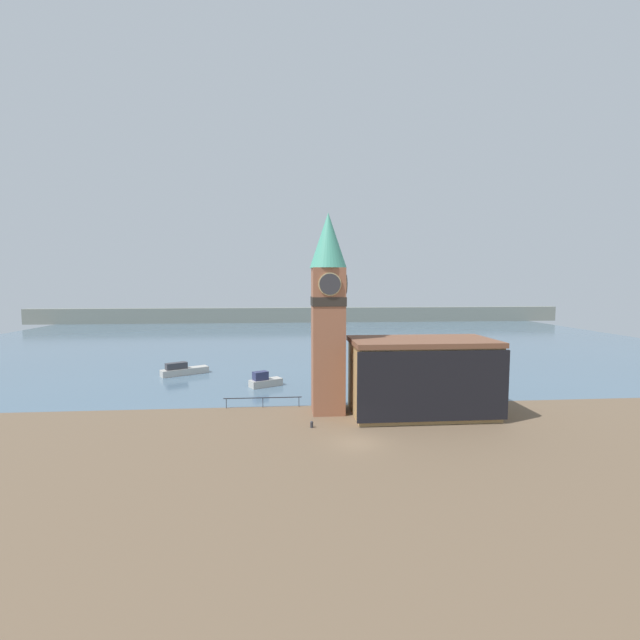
% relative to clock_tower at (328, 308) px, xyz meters
% --- Properties ---
extents(ground_plane, '(160.00, 160.00, 0.00)m').
position_rel_clock_tower_xyz_m(ground_plane, '(1.55, -8.67, -10.77)').
color(ground_plane, brown).
extents(water, '(160.00, 120.00, 0.00)m').
position_rel_clock_tower_xyz_m(water, '(1.55, 62.40, -10.77)').
color(water, slate).
rests_on(water, ground_plane).
extents(far_shoreline, '(180.00, 3.00, 5.00)m').
position_rel_clock_tower_xyz_m(far_shoreline, '(1.55, 102.40, -8.27)').
color(far_shoreline, gray).
rests_on(far_shoreline, water).
extents(pier_railing, '(8.31, 0.08, 1.09)m').
position_rel_clock_tower_xyz_m(pier_railing, '(-6.78, 2.15, -9.84)').
color(pier_railing, '#232328').
rests_on(pier_railing, ground_plane).
extents(clock_tower, '(3.72, 3.72, 20.25)m').
position_rel_clock_tower_xyz_m(clock_tower, '(0.00, 0.00, 0.00)').
color(clock_tower, '#935B42').
rests_on(clock_tower, ground_plane).
extents(pier_building, '(14.35, 7.52, 7.68)m').
position_rel_clock_tower_xyz_m(pier_building, '(9.33, -1.54, -6.91)').
color(pier_building, '#A88451').
rests_on(pier_building, ground_plane).
extents(boat_near, '(4.42, 3.41, 2.00)m').
position_rel_clock_tower_xyz_m(boat_near, '(-7.05, 11.56, -10.05)').
color(boat_near, '#B7B2A8').
rests_on(boat_near, water).
extents(boat_far, '(6.59, 4.87, 1.88)m').
position_rel_clock_tower_xyz_m(boat_far, '(-19.17, 19.61, -10.08)').
color(boat_far, '#B7B2A8').
rests_on(boat_far, water).
extents(mooring_bollard_near, '(0.28, 0.28, 0.62)m').
position_rel_clock_tower_xyz_m(mooring_bollard_near, '(-1.98, -4.67, -10.44)').
color(mooring_bollard_near, '#2D2D33').
rests_on(mooring_bollard_near, ground_plane).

